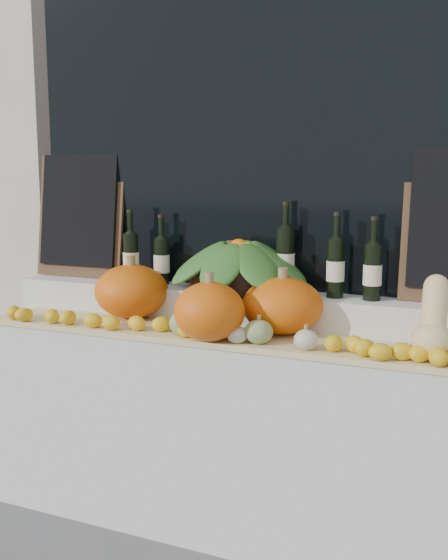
{
  "coord_description": "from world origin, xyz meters",
  "views": [
    {
      "loc": [
        1.0,
        -0.9,
        1.53
      ],
      "look_at": [
        0.0,
        1.45,
        1.12
      ],
      "focal_mm": 40.0,
      "sensor_mm": 36.0,
      "label": 1
    }
  ],
  "objects_px": {
    "butternut_squash": "(433,324)",
    "produce_bowl": "(239,265)",
    "wine_bottle_tall": "(285,260)",
    "pumpkin_right": "(282,305)",
    "pumpkin_left": "(132,291)"
  },
  "relations": [
    {
      "from": "butternut_squash",
      "to": "produce_bowl",
      "type": "xyz_separation_m",
      "value": [
        -0.86,
        0.29,
        0.13
      ]
    },
    {
      "from": "produce_bowl",
      "to": "wine_bottle_tall",
      "type": "distance_m",
      "value": 0.21
    },
    {
      "from": "wine_bottle_tall",
      "to": "produce_bowl",
      "type": "bearing_deg",
      "value": -170.62
    },
    {
      "from": "pumpkin_right",
      "to": "produce_bowl",
      "type": "bearing_deg",
      "value": 148.23
    },
    {
      "from": "pumpkin_right",
      "to": "wine_bottle_tall",
      "type": "xyz_separation_m",
      "value": [
        -0.05,
        0.19,
        0.16
      ]
    },
    {
      "from": "pumpkin_left",
      "to": "pumpkin_right",
      "type": "xyz_separation_m",
      "value": [
        0.73,
        -0.01,
        -0.01
      ]
    },
    {
      "from": "butternut_squash",
      "to": "wine_bottle_tall",
      "type": "distance_m",
      "value": 0.74
    },
    {
      "from": "pumpkin_left",
      "to": "produce_bowl",
      "type": "height_order",
      "value": "produce_bowl"
    },
    {
      "from": "pumpkin_right",
      "to": "produce_bowl",
      "type": "relative_size",
      "value": 0.5
    },
    {
      "from": "pumpkin_left",
      "to": "wine_bottle_tall",
      "type": "xyz_separation_m",
      "value": [
        0.67,
        0.18,
        0.16
      ]
    },
    {
      "from": "pumpkin_right",
      "to": "butternut_squash",
      "type": "xyz_separation_m",
      "value": [
        0.6,
        -0.13,
        0.01
      ]
    },
    {
      "from": "pumpkin_left",
      "to": "butternut_squash",
      "type": "distance_m",
      "value": 1.33
    },
    {
      "from": "produce_bowl",
      "to": "wine_bottle_tall",
      "type": "height_order",
      "value": "wine_bottle_tall"
    },
    {
      "from": "pumpkin_left",
      "to": "pumpkin_right",
      "type": "bearing_deg",
      "value": -1.12
    },
    {
      "from": "pumpkin_left",
      "to": "wine_bottle_tall",
      "type": "bearing_deg",
      "value": 14.75
    }
  ]
}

